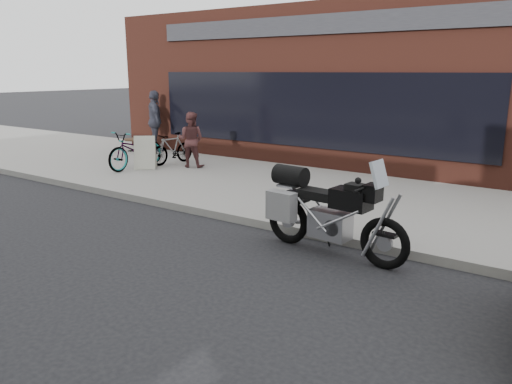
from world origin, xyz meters
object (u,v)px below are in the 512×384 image
motorcycle (324,211)px  cafe_table (135,140)px  sandwich_sign (145,152)px  cafe_patron_right (155,121)px  bicycle_rear (172,148)px  cafe_patron_left (191,140)px  bicycle_front (136,149)px

motorcycle → cafe_table: (-9.26, 4.61, -0.14)m
sandwich_sign → cafe_table: bearing=103.8°
sandwich_sign → cafe_patron_right: size_ratio=0.45×
cafe_table → cafe_patron_right: 0.91m
sandwich_sign → cafe_table: (-2.50, 1.90, -0.06)m
bicycle_rear → cafe_patron_right: size_ratio=0.74×
bicycle_rear → sandwich_sign: sandwich_sign is taller
cafe_table → cafe_patron_left: bearing=-16.8°
cafe_patron_left → bicycle_rear: bearing=-23.1°
motorcycle → bicycle_rear: size_ratio=1.67×
motorcycle → sandwich_sign: size_ratio=2.75×
bicycle_front → cafe_patron_right: size_ratio=0.99×
cafe_patron_left → cafe_table: bearing=-36.6°
sandwich_sign → cafe_patron_left: (0.88, 0.88, 0.31)m
bicycle_rear → sandwich_sign: 0.93m
bicycle_front → sandwich_sign: bicycle_front is taller
bicycle_front → sandwich_sign: size_ratio=2.20×
motorcycle → cafe_patron_right: size_ratio=1.24×
motorcycle → bicycle_front: motorcycle is taller
sandwich_sign → cafe_patron_left: cafe_patron_left is taller
motorcycle → cafe_patron_right: cafe_patron_right is taller
motorcycle → cafe_patron_left: 6.90m
cafe_patron_left → sandwich_sign: bearing=25.3°
bicycle_front → cafe_patron_left: size_ratio=1.30×
sandwich_sign → bicycle_front: bearing=167.2°
cafe_patron_right → bicycle_rear: bearing=-178.5°
sandwich_sign → cafe_table: sandwich_sign is taller
bicycle_front → cafe_patron_right: cafe_patron_right is taller
motorcycle → cafe_patron_left: (-5.89, 3.59, 0.24)m
sandwich_sign → cafe_patron_right: 3.12m
bicycle_rear → bicycle_front: bearing=-101.1°
bicycle_rear → cafe_patron_left: bearing=3.4°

